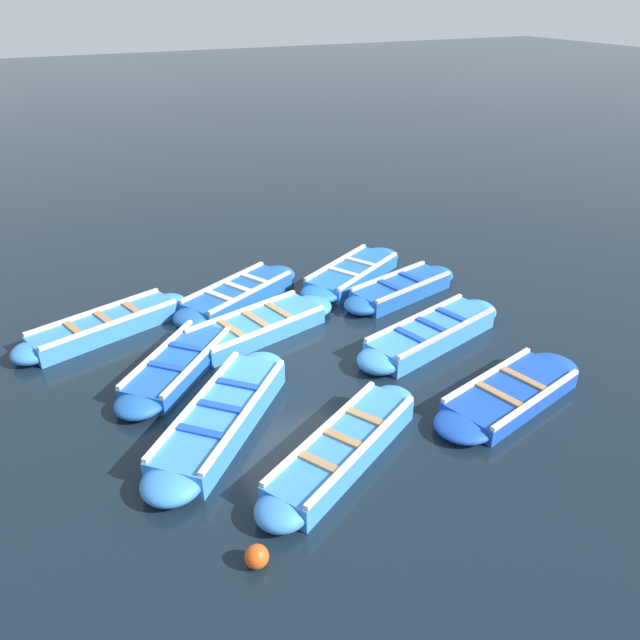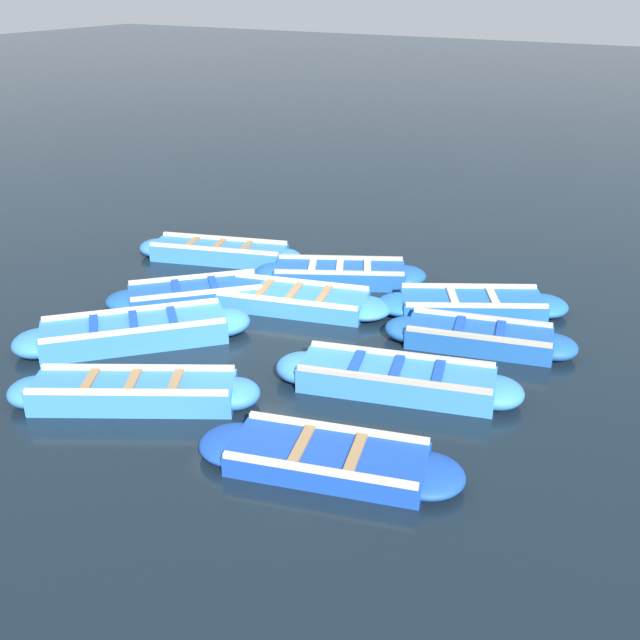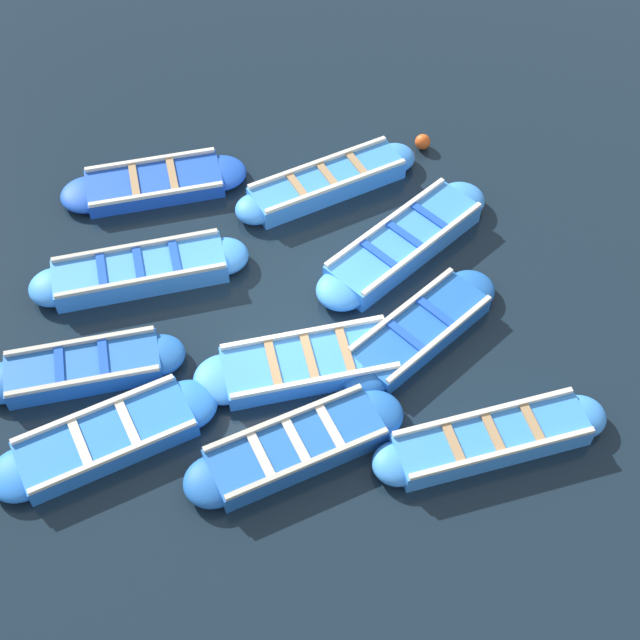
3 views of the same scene
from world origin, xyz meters
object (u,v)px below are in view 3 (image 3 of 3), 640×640
boat_inner_gap (420,330)px  boat_outer_right (309,363)px  boat_near_quay (154,184)px  boat_tucked (106,439)px  boat_centre (404,243)px  boat_far_corner (140,271)px  boat_outer_left (296,447)px  boat_stern_in (491,439)px  boat_broadside (327,182)px  buoy_orange_near (423,142)px  boat_mid_row (84,368)px

boat_inner_gap → boat_outer_right: size_ratio=0.78×
boat_near_quay → boat_tucked: 5.49m
boat_centre → boat_outer_right: bearing=148.8°
boat_far_corner → boat_outer_left: bearing=-139.9°
boat_inner_gap → boat_stern_in: (-2.03, -0.97, 0.02)m
boat_inner_gap → boat_near_quay: boat_inner_gap is taller
boat_stern_in → boat_broadside: bearing=25.2°
boat_outer_right → boat_tucked: bearing=116.1°
boat_far_corner → buoy_orange_near: (3.52, -4.99, -0.05)m
boat_outer_right → buoy_orange_near: (5.34, -2.03, -0.01)m
boat_near_quay → boat_tucked: bearing=-179.4°
boat_far_corner → buoy_orange_near: bearing=-54.8°
boat_outer_left → boat_broadside: size_ratio=0.98×
boat_far_corner → boat_broadside: size_ratio=1.07×
boat_inner_gap → buoy_orange_near: size_ratio=9.88×
boat_broadside → boat_mid_row: boat_broadside is taller
boat_near_quay → boat_centre: 4.83m
boat_inner_gap → boat_centre: 1.90m
boat_tucked → boat_mid_row: bearing=24.6°
boat_centre → boat_inner_gap: bearing=-173.7°
boat_stern_in → boat_outer_left: bearing=94.1°
boat_centre → boat_outer_right: (-2.59, 1.57, -0.04)m
boat_far_corner → boat_outer_right: bearing=-121.5°
boat_outer_left → boat_centre: size_ratio=1.02×
buoy_orange_near → boat_far_corner: bearing=125.2°
boat_far_corner → boat_mid_row: 2.11m
boat_outer_left → boat_broadside: bearing=-3.4°
boat_inner_gap → buoy_orange_near: 4.64m
boat_broadside → boat_mid_row: size_ratio=1.08×
boat_centre → boat_stern_in: size_ratio=0.92×
boat_tucked → boat_near_quay: bearing=0.6°
boat_stern_in → boat_tucked: bearing=91.3°
boat_outer_left → boat_mid_row: (1.33, 3.41, -0.00)m
boat_broadside → boat_mid_row: 5.70m
boat_outer_left → boat_mid_row: 3.66m
boat_inner_gap → boat_outer_left: bearing=139.3°
boat_tucked → boat_broadside: (5.56, -3.17, 0.03)m
buoy_orange_near → boat_broadside: bearing=124.1°
boat_tucked → boat_inner_gap: bearing=-65.6°
boat_stern_in → boat_near_quay: bearing=47.2°
boat_far_corner → boat_near_quay: bearing=2.0°
boat_near_quay → boat_broadside: boat_broadside is taller
boat_far_corner → boat_centre: size_ratio=1.11×
boat_inner_gap → boat_broadside: size_ratio=0.83×
boat_stern_in → boat_tucked: 5.73m
boat_broadside → buoy_orange_near: size_ratio=11.94×
boat_stern_in → buoy_orange_near: boat_stern_in is taller
boat_near_quay → boat_outer_right: size_ratio=0.94×
boat_broadside → boat_stern_in: bearing=-154.8°
boat_outer_left → boat_mid_row: bearing=68.7°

